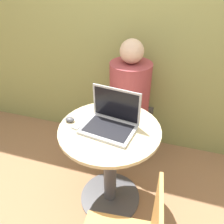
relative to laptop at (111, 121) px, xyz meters
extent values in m
plane|color=#9E704C|center=(-0.01, -0.01, -0.83)|extent=(12.00, 12.00, 0.00)
cube|color=#939956|center=(-0.01, 0.89, 0.47)|extent=(7.00, 0.05, 2.60)
cylinder|color=#4C4C51|center=(-0.01, -0.01, -0.82)|extent=(0.51, 0.51, 0.02)
cylinder|color=#4C4C51|center=(-0.01, -0.01, -0.45)|extent=(0.10, 0.10, 0.73)
cylinder|color=beige|center=(-0.01, -0.01, -0.07)|extent=(0.71, 0.71, 0.02)
cube|color=#B7B7BC|center=(-0.01, -0.04, -0.05)|extent=(0.38, 0.29, 0.02)
cube|color=black|center=(-0.01, -0.04, -0.04)|extent=(0.33, 0.24, 0.00)
cube|color=#B7B7BC|center=(0.01, 0.08, 0.09)|extent=(0.35, 0.06, 0.25)
cube|color=black|center=(0.01, 0.07, 0.09)|extent=(0.32, 0.05, 0.22)
cube|color=silver|center=(-0.23, -0.06, -0.05)|extent=(0.07, 0.10, 0.02)
ellipsoid|color=#4C4C51|center=(-0.31, -0.02, -0.04)|extent=(0.07, 0.05, 0.03)
cube|color=#4C4742|center=(0.01, 0.74, -0.60)|extent=(0.42, 0.57, 0.46)
cylinder|color=#993D42|center=(-0.01, 0.61, -0.09)|extent=(0.38, 0.38, 0.56)
sphere|color=beige|center=(-0.01, 0.61, 0.29)|extent=(0.20, 0.20, 0.20)
camera|label=1|loc=(0.36, -1.15, 0.87)|focal=35.00mm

